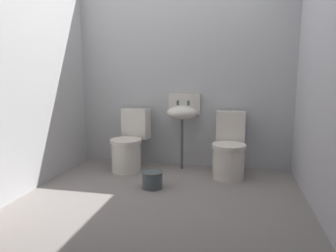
# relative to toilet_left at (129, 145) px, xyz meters

# --- Properties ---
(ground_plane) EXTENTS (3.26, 2.89, 0.08)m
(ground_plane) POSITION_rel_toilet_left_xyz_m (0.64, -0.89, -0.36)
(ground_plane) COLOR gray
(wall_back) EXTENTS (3.26, 0.10, 2.43)m
(wall_back) POSITION_rel_toilet_left_xyz_m (0.64, 0.40, 0.90)
(wall_back) COLOR #B4B6B9
(wall_back) RESTS_ON ground
(wall_left) EXTENTS (0.10, 2.69, 2.43)m
(wall_left) POSITION_rel_toilet_left_xyz_m (-0.83, -0.79, 0.90)
(wall_left) COLOR #B6B6B6
(wall_left) RESTS_ON ground
(wall_right) EXTENTS (0.10, 2.69, 2.43)m
(wall_right) POSITION_rel_toilet_left_xyz_m (2.12, -0.79, 0.90)
(wall_right) COLOR #B9B9C0
(wall_right) RESTS_ON ground
(toilet_left) EXTENTS (0.46, 0.64, 0.78)m
(toilet_left) POSITION_rel_toilet_left_xyz_m (0.00, 0.00, 0.00)
(toilet_left) COLOR silver
(toilet_left) RESTS_ON ground
(toilet_right) EXTENTS (0.42, 0.60, 0.78)m
(toilet_right) POSITION_rel_toilet_left_xyz_m (1.29, -0.00, 0.00)
(toilet_right) COLOR silver
(toilet_right) RESTS_ON ground
(sink) EXTENTS (0.42, 0.35, 0.99)m
(sink) POSITION_rel_toilet_left_xyz_m (0.67, 0.19, 0.43)
(sink) COLOR #495256
(sink) RESTS_ON ground
(bucket) EXTENTS (0.24, 0.24, 0.19)m
(bucket) POSITION_rel_toilet_left_xyz_m (0.47, -0.60, -0.22)
(bucket) COLOR #495256
(bucket) RESTS_ON ground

